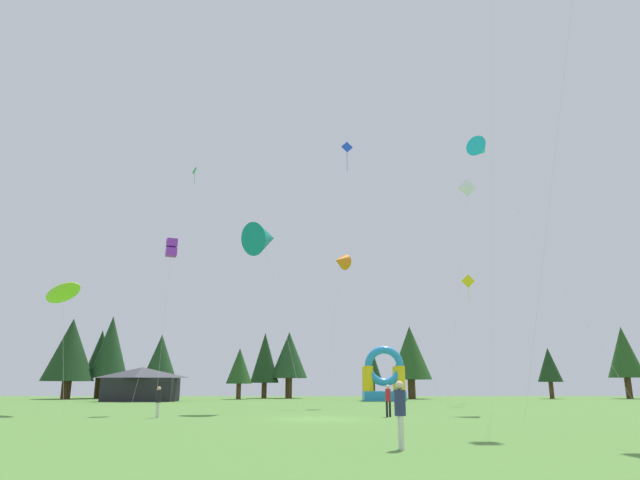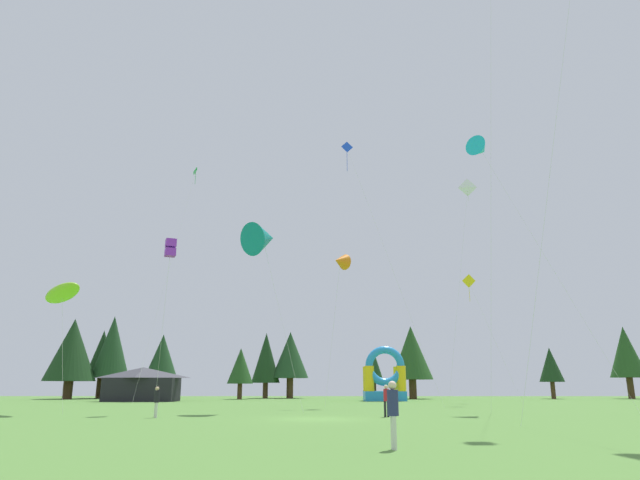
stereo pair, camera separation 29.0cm
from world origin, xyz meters
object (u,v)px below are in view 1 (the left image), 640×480
at_px(kite_teal_delta, 263,238).
at_px(kite_purple_box, 171,248).
at_px(kite_blue_diamond, 348,153).
at_px(festival_tent, 141,384).
at_px(kite_orange_delta, 340,261).
at_px(person_midfield, 158,399).
at_px(kite_lime_parafoil, 62,293).
at_px(kite_green_diamond, 194,176).
at_px(person_left_edge, 387,398).
at_px(kite_yellow_diamond, 467,283).
at_px(inflatable_red_slide, 383,381).
at_px(kite_cyan_delta, 480,149).
at_px(kite_white_diamond, 467,189).
at_px(person_near_camera, 399,408).

bearing_deg(kite_teal_delta, kite_purple_box, -157.95).
distance_m(kite_blue_diamond, festival_tent, 32.45).
bearing_deg(kite_orange_delta, kite_purple_box, -141.48).
relative_size(kite_orange_delta, person_midfield, 7.63).
bearing_deg(kite_teal_delta, kite_lime_parafoil, -166.47).
bearing_deg(kite_green_diamond, kite_lime_parafoil, -93.93).
height_order(person_left_edge, festival_tent, festival_tent).
bearing_deg(person_left_edge, person_midfield, -169.52).
bearing_deg(kite_teal_delta, festival_tent, 123.13).
relative_size(kite_teal_delta, person_midfield, 8.18).
bearing_deg(kite_yellow_diamond, kite_green_diamond, 174.33).
distance_m(kite_blue_diamond, kite_purple_box, 22.15).
height_order(kite_teal_delta, inflatable_red_slide, kite_teal_delta).
distance_m(kite_teal_delta, kite_yellow_diamond, 27.62).
bearing_deg(kite_yellow_diamond, kite_orange_delta, -137.04).
xyz_separation_m(kite_lime_parafoil, kite_cyan_delta, (28.54, 4.42, 11.77)).
bearing_deg(kite_purple_box, person_midfield, -76.29).
distance_m(kite_white_diamond, kite_purple_box, 32.87).
distance_m(kite_cyan_delta, person_left_edge, 21.53).
height_order(kite_teal_delta, person_near_camera, kite_teal_delta).
height_order(person_midfield, person_near_camera, person_near_camera).
bearing_deg(person_near_camera, kite_yellow_diamond, -22.22).
bearing_deg(kite_green_diamond, kite_blue_diamond, -33.92).
xyz_separation_m(kite_orange_delta, kite_purple_box, (-11.46, -9.12, -1.10)).
height_order(kite_lime_parafoil, kite_blue_diamond, kite_blue_diamond).
relative_size(kite_cyan_delta, person_near_camera, 11.17).
distance_m(kite_orange_delta, festival_tent, 27.87).
bearing_deg(kite_teal_delta, kite_orange_delta, 50.16).
distance_m(kite_teal_delta, person_left_edge, 14.65).
bearing_deg(kite_lime_parafoil, festival_tent, 95.70).
bearing_deg(kite_cyan_delta, festival_tent, 145.48).
height_order(kite_purple_box, inflatable_red_slide, kite_purple_box).
bearing_deg(kite_white_diamond, inflatable_red_slide, 134.05).
xyz_separation_m(person_left_edge, person_midfield, (-12.27, -0.79, -0.06)).
bearing_deg(kite_blue_diamond, kite_cyan_delta, -45.01).
bearing_deg(kite_lime_parafoil, person_near_camera, -46.19).
relative_size(kite_orange_delta, kite_yellow_diamond, 0.96).
bearing_deg(kite_orange_delta, person_midfield, -126.10).
bearing_deg(kite_blue_diamond, kite_orange_delta, -103.20).
bearing_deg(kite_white_diamond, kite_teal_delta, -139.71).
height_order(kite_green_diamond, kite_white_diamond, kite_green_diamond).
xyz_separation_m(kite_teal_delta, inflatable_red_slide, (10.90, 24.66, -9.58)).
distance_m(kite_orange_delta, kite_yellow_diamond, 18.86).
distance_m(person_near_camera, inflatable_red_slide, 47.13).
height_order(inflatable_red_slide, festival_tent, inflatable_red_slide).
bearing_deg(person_near_camera, kite_cyan_delta, -27.60).
xyz_separation_m(kite_cyan_delta, kite_blue_diamond, (-9.56, 9.56, 3.82)).
distance_m(kite_teal_delta, kite_purple_box, 6.40).
distance_m(kite_orange_delta, kite_teal_delta, 8.81).
bearing_deg(person_midfield, kite_purple_box, 158.01).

